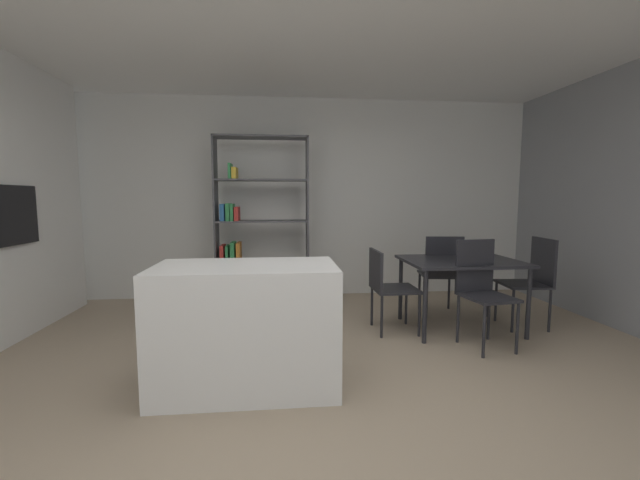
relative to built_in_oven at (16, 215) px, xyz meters
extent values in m
plane|color=tan|center=(2.71, -1.36, -1.23)|extent=(9.32, 9.32, 0.00)
cube|color=silver|center=(2.71, 1.57, 0.15)|extent=(6.78, 0.06, 2.75)
cube|color=black|center=(0.00, 0.00, 0.00)|extent=(0.04, 0.60, 0.57)
cylinder|color=#B7BABC|center=(-0.03, 0.00, 0.23)|extent=(0.02, 0.48, 0.02)
cube|color=white|center=(2.25, -1.21, -0.77)|extent=(1.30, 0.71, 0.91)
cube|color=#4C4C51|center=(1.69, 1.17, -0.14)|extent=(0.02, 0.34, 2.17)
cube|color=#4C4C51|center=(2.86, 1.17, -0.14)|extent=(0.02, 0.34, 2.17)
cube|color=#4C4C51|center=(2.28, 1.17, 0.93)|extent=(1.20, 0.34, 0.02)
cube|color=#4C4C51|center=(2.28, 1.17, -1.21)|extent=(1.20, 0.34, 0.02)
cube|color=#4C4C51|center=(2.28, 1.17, -0.67)|extent=(1.16, 0.34, 0.02)
cube|color=#4C4C51|center=(2.28, 1.17, -0.14)|extent=(1.16, 0.34, 0.02)
cube|color=#4C4C51|center=(2.28, 1.17, 0.39)|extent=(1.16, 0.34, 0.02)
cube|color=red|center=(1.76, 1.17, -0.55)|extent=(0.05, 0.28, 0.21)
cube|color=#338E4C|center=(1.82, 1.17, -0.56)|extent=(0.03, 0.28, 0.21)
cube|color=#338E4C|center=(1.89, 1.17, -0.54)|extent=(0.05, 0.28, 0.25)
cube|color=orange|center=(1.97, 1.17, -0.54)|extent=(0.05, 0.28, 0.24)
cube|color=#2D6BAD|center=(1.78, 1.17, -0.02)|extent=(0.06, 0.28, 0.21)
cube|color=#338E4C|center=(1.85, 1.17, -0.02)|extent=(0.05, 0.28, 0.22)
cube|color=#338E4C|center=(1.90, 1.17, -0.02)|extent=(0.04, 0.28, 0.22)
cube|color=red|center=(1.96, 1.17, -0.04)|extent=(0.05, 0.28, 0.18)
cube|color=#338E4C|center=(1.88, 1.17, 0.50)|extent=(0.03, 0.28, 0.19)
cube|color=gold|center=(1.94, 1.17, 0.47)|extent=(0.06, 0.28, 0.15)
cube|color=#232328|center=(4.39, -0.11, -0.50)|extent=(1.17, 0.89, 0.03)
cylinder|color=#232328|center=(3.87, -0.50, -0.87)|extent=(0.04, 0.04, 0.71)
cylinder|color=#232328|center=(4.91, -0.50, -0.87)|extent=(0.04, 0.04, 0.71)
cylinder|color=#232328|center=(3.87, 0.27, -0.87)|extent=(0.04, 0.04, 0.71)
cylinder|color=#232328|center=(4.91, 0.27, -0.87)|extent=(0.04, 0.04, 0.71)
cube|color=#232328|center=(4.39, -0.68, -0.74)|extent=(0.46, 0.50, 0.03)
cube|color=#232328|center=(4.36, -0.47, -0.48)|extent=(0.40, 0.09, 0.50)
cylinder|color=#232328|center=(4.25, -0.89, -0.99)|extent=(0.03, 0.03, 0.47)
cylinder|color=#232328|center=(4.59, -0.84, -0.99)|extent=(0.03, 0.03, 0.47)
cylinder|color=#232328|center=(4.19, -0.51, -0.99)|extent=(0.03, 0.03, 0.47)
cylinder|color=#232328|center=(4.53, -0.46, -0.99)|extent=(0.03, 0.03, 0.47)
cube|color=#232328|center=(3.69, -0.11, -0.78)|extent=(0.45, 0.47, 0.03)
cube|color=#232328|center=(3.48, -0.12, -0.57)|extent=(0.04, 0.46, 0.40)
cylinder|color=#232328|center=(3.88, -0.31, -1.01)|extent=(0.03, 0.03, 0.43)
cylinder|color=#232328|center=(3.88, 0.09, -1.01)|extent=(0.03, 0.03, 0.43)
cylinder|color=#232328|center=(3.50, -0.32, -1.01)|extent=(0.03, 0.03, 0.43)
cylinder|color=#232328|center=(3.49, 0.08, -1.01)|extent=(0.03, 0.03, 0.43)
cube|color=#232328|center=(5.09, -0.11, -0.76)|extent=(0.48, 0.48, 0.03)
cube|color=#232328|center=(5.30, -0.13, -0.51)|extent=(0.07, 0.45, 0.48)
cylinder|color=#232328|center=(4.92, 0.10, -1.00)|extent=(0.03, 0.03, 0.45)
cylinder|color=#232328|center=(4.88, -0.29, -1.00)|extent=(0.03, 0.03, 0.45)
cylinder|color=#232328|center=(5.30, 0.06, -1.00)|extent=(0.03, 0.03, 0.45)
cylinder|color=#232328|center=(5.27, -0.32, -1.00)|extent=(0.03, 0.03, 0.45)
cube|color=#232328|center=(4.39, 0.45, -0.75)|extent=(0.49, 0.51, 0.03)
cube|color=#232328|center=(4.36, 0.24, -0.51)|extent=(0.43, 0.09, 0.46)
cylinder|color=#232328|center=(4.60, 0.62, -0.99)|extent=(0.03, 0.03, 0.46)
cylinder|color=#232328|center=(4.24, 0.67, -0.99)|extent=(0.03, 0.03, 0.46)
cylinder|color=#232328|center=(4.54, 0.23, -0.99)|extent=(0.03, 0.03, 0.46)
cylinder|color=#232328|center=(4.18, 0.28, -0.99)|extent=(0.03, 0.03, 0.46)
camera|label=1|loc=(2.50, -4.07, 0.16)|focal=22.37mm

